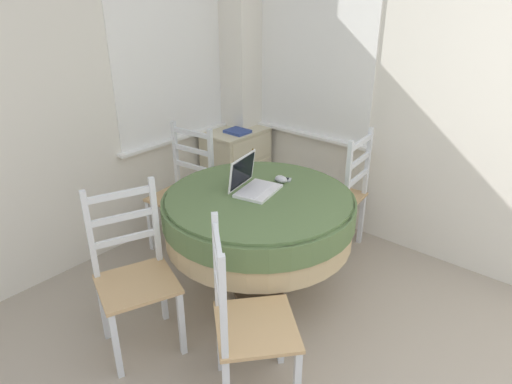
{
  "coord_description": "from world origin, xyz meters",
  "views": [
    {
      "loc": [
        -1.24,
        0.16,
        2.0
      ],
      "look_at": [
        0.92,
        1.99,
        0.68
      ],
      "focal_mm": 32.0,
      "sensor_mm": 36.0,
      "label": 1
    }
  ],
  "objects_px": {
    "round_dining_table": "(259,215)",
    "dining_chair_left_flank": "(135,276)",
    "dining_chair_camera_near": "(247,324)",
    "book_on_cabinet": "(237,131)",
    "laptop": "(253,184)",
    "dining_chair_near_back_window": "(184,193)",
    "computer_mouse": "(281,179)",
    "cell_phone": "(283,179)",
    "corner_cabinet": "(237,169)",
    "dining_chair_near_right_window": "(340,196)"
  },
  "relations": [
    {
      "from": "round_dining_table",
      "to": "dining_chair_left_flank",
      "type": "relative_size",
      "value": 1.25
    },
    {
      "from": "dining_chair_camera_near",
      "to": "book_on_cabinet",
      "type": "xyz_separation_m",
      "value": [
        1.56,
        1.48,
        0.31
      ]
    },
    {
      "from": "laptop",
      "to": "dining_chair_left_flank",
      "type": "height_order",
      "value": "dining_chair_left_flank"
    },
    {
      "from": "dining_chair_near_back_window",
      "to": "dining_chair_camera_near",
      "type": "height_order",
      "value": "same"
    },
    {
      "from": "dining_chair_camera_near",
      "to": "computer_mouse",
      "type": "bearing_deg",
      "value": 28.99
    },
    {
      "from": "round_dining_table",
      "to": "cell_phone",
      "type": "bearing_deg",
      "value": 5.63
    },
    {
      "from": "corner_cabinet",
      "to": "book_on_cabinet",
      "type": "bearing_deg",
      "value": -128.16
    },
    {
      "from": "cell_phone",
      "to": "dining_chair_left_flank",
      "type": "distance_m",
      "value": 1.17
    },
    {
      "from": "corner_cabinet",
      "to": "laptop",
      "type": "bearing_deg",
      "value": -132.61
    },
    {
      "from": "cell_phone",
      "to": "book_on_cabinet",
      "type": "relative_size",
      "value": 0.61
    },
    {
      "from": "laptop",
      "to": "computer_mouse",
      "type": "distance_m",
      "value": 0.24
    },
    {
      "from": "dining_chair_near_back_window",
      "to": "book_on_cabinet",
      "type": "relative_size",
      "value": 5.01
    },
    {
      "from": "laptop",
      "to": "cell_phone",
      "type": "distance_m",
      "value": 0.28
    },
    {
      "from": "cell_phone",
      "to": "book_on_cabinet",
      "type": "xyz_separation_m",
      "value": [
        0.56,
        0.94,
        0.01
      ]
    },
    {
      "from": "laptop",
      "to": "dining_chair_camera_near",
      "type": "relative_size",
      "value": 0.35
    },
    {
      "from": "book_on_cabinet",
      "to": "round_dining_table",
      "type": "bearing_deg",
      "value": -131.54
    },
    {
      "from": "laptop",
      "to": "corner_cabinet",
      "type": "xyz_separation_m",
      "value": [
        0.89,
        0.96,
        -0.42
      ]
    },
    {
      "from": "corner_cabinet",
      "to": "dining_chair_near_back_window",
      "type": "bearing_deg",
      "value": -167.64
    },
    {
      "from": "dining_chair_near_back_window",
      "to": "laptop",
      "type": "bearing_deg",
      "value": -96.07
    },
    {
      "from": "round_dining_table",
      "to": "dining_chair_camera_near",
      "type": "height_order",
      "value": "dining_chair_camera_near"
    },
    {
      "from": "laptop",
      "to": "computer_mouse",
      "type": "bearing_deg",
      "value": -14.64
    },
    {
      "from": "computer_mouse",
      "to": "dining_chair_near_back_window",
      "type": "distance_m",
      "value": 0.91
    },
    {
      "from": "computer_mouse",
      "to": "round_dining_table",
      "type": "bearing_deg",
      "value": -176.61
    },
    {
      "from": "dining_chair_near_back_window",
      "to": "dining_chair_left_flank",
      "type": "height_order",
      "value": "same"
    },
    {
      "from": "cell_phone",
      "to": "corner_cabinet",
      "type": "xyz_separation_m",
      "value": [
        0.62,
        1.01,
        -0.38
      ]
    },
    {
      "from": "cell_phone",
      "to": "dining_chair_near_back_window",
      "type": "distance_m",
      "value": 0.9
    },
    {
      "from": "computer_mouse",
      "to": "corner_cabinet",
      "type": "bearing_deg",
      "value": 57.17
    },
    {
      "from": "dining_chair_near_back_window",
      "to": "dining_chair_near_right_window",
      "type": "height_order",
      "value": "same"
    },
    {
      "from": "dining_chair_near_back_window",
      "to": "dining_chair_camera_near",
      "type": "distance_m",
      "value": 1.59
    },
    {
      "from": "dining_chair_camera_near",
      "to": "dining_chair_left_flank",
      "type": "bearing_deg",
      "value": 99.14
    },
    {
      "from": "laptop",
      "to": "dining_chair_near_back_window",
      "type": "xyz_separation_m",
      "value": [
        0.08,
        0.79,
        -0.34
      ]
    },
    {
      "from": "dining_chair_near_right_window",
      "to": "dining_chair_left_flank",
      "type": "height_order",
      "value": "same"
    },
    {
      "from": "dining_chair_near_back_window",
      "to": "dining_chair_near_right_window",
      "type": "bearing_deg",
      "value": -52.17
    },
    {
      "from": "laptop",
      "to": "computer_mouse",
      "type": "xyz_separation_m",
      "value": [
        0.23,
        -0.06,
        -0.03
      ]
    },
    {
      "from": "cell_phone",
      "to": "dining_chair_near_right_window",
      "type": "relative_size",
      "value": 0.12
    },
    {
      "from": "computer_mouse",
      "to": "dining_chair_camera_near",
      "type": "xyz_separation_m",
      "value": [
        -0.95,
        -0.53,
        -0.31
      ]
    },
    {
      "from": "round_dining_table",
      "to": "computer_mouse",
      "type": "distance_m",
      "value": 0.3
    },
    {
      "from": "round_dining_table",
      "to": "laptop",
      "type": "xyz_separation_m",
      "value": [
        0.03,
        0.07,
        0.19
      ]
    },
    {
      "from": "computer_mouse",
      "to": "dining_chair_camera_near",
      "type": "distance_m",
      "value": 1.13
    },
    {
      "from": "laptop",
      "to": "dining_chair_left_flank",
      "type": "xyz_separation_m",
      "value": [
        -0.85,
        0.16,
        -0.34
      ]
    },
    {
      "from": "cell_phone",
      "to": "book_on_cabinet",
      "type": "bearing_deg",
      "value": 59.09
    },
    {
      "from": "corner_cabinet",
      "to": "round_dining_table",
      "type": "bearing_deg",
      "value": -131.33
    },
    {
      "from": "computer_mouse",
      "to": "book_on_cabinet",
      "type": "bearing_deg",
      "value": 57.58
    },
    {
      "from": "cell_phone",
      "to": "dining_chair_near_right_window",
      "type": "bearing_deg",
      "value": -13.5
    },
    {
      "from": "dining_chair_near_back_window",
      "to": "dining_chair_left_flank",
      "type": "bearing_deg",
      "value": -145.99
    },
    {
      "from": "dining_chair_near_right_window",
      "to": "book_on_cabinet",
      "type": "bearing_deg",
      "value": 90.18
    },
    {
      "from": "computer_mouse",
      "to": "dining_chair_camera_near",
      "type": "height_order",
      "value": "dining_chair_camera_near"
    },
    {
      "from": "computer_mouse",
      "to": "dining_chair_near_right_window",
      "type": "relative_size",
      "value": 0.09
    },
    {
      "from": "computer_mouse",
      "to": "cell_phone",
      "type": "relative_size",
      "value": 0.77
    },
    {
      "from": "computer_mouse",
      "to": "corner_cabinet",
      "type": "xyz_separation_m",
      "value": [
        0.66,
        1.02,
        -0.4
      ]
    }
  ]
}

